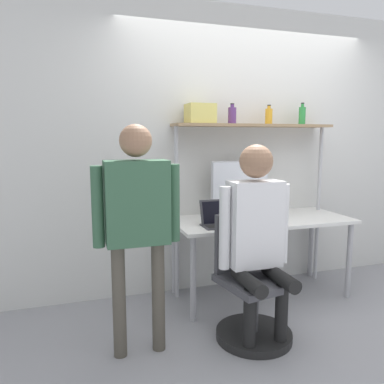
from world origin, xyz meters
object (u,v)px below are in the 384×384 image
at_px(person_seated, 257,227).
at_px(bottle_amber, 269,116).
at_px(monitor, 240,184).
at_px(cell_phone, 251,223).
at_px(office_chair, 251,300).
at_px(bottle_purple, 232,115).
at_px(bottle_green, 302,115).
at_px(laptop, 219,218).
at_px(person_standing, 137,212).
at_px(storage_box, 200,114).

distance_m(person_seated, bottle_amber, 1.34).
relative_size(monitor, bottle_amber, 3.23).
distance_m(monitor, bottle_amber, 0.70).
xyz_separation_m(monitor, cell_phone, (-0.06, -0.36, -0.29)).
bearing_deg(person_seated, office_chair, 99.86).
xyz_separation_m(monitor, bottle_purple, (-0.10, -0.00, 0.64)).
bearing_deg(bottle_green, laptop, -161.07).
relative_size(laptop, office_chair, 0.34).
bearing_deg(person_seated, bottle_purple, 78.19).
distance_m(person_standing, bottle_purple, 1.47).
xyz_separation_m(monitor, person_seated, (-0.28, -0.89, -0.19)).
bearing_deg(bottle_purple, laptop, -126.42).
distance_m(bottle_amber, bottle_purple, 0.38).
bearing_deg(person_standing, monitor, 35.94).
relative_size(bottle_purple, bottle_green, 0.88).
height_order(office_chair, storage_box, storage_box).
bearing_deg(person_seated, cell_phone, 67.05).
distance_m(cell_phone, bottle_green, 1.23).
relative_size(person_standing, bottle_amber, 8.62).
relative_size(office_chair, bottle_amber, 5.05).
bearing_deg(storage_box, bottle_purple, 0.00).
height_order(monitor, storage_box, storage_box).
bearing_deg(cell_phone, bottle_green, 27.25).
height_order(person_seated, storage_box, storage_box).
relative_size(person_standing, bottle_purple, 8.48).
xyz_separation_m(person_standing, bottle_amber, (1.40, 0.81, 0.68)).
relative_size(laptop, person_standing, 0.20).
xyz_separation_m(bottle_amber, bottle_purple, (-0.38, 0.00, 0.00)).
relative_size(office_chair, storage_box, 3.82).
height_order(bottle_amber, bottle_purple, bottle_purple).
bearing_deg(monitor, bottle_amber, -0.33).
distance_m(cell_phone, office_chair, 0.71).
xyz_separation_m(bottle_green, storage_box, (-1.05, 0.00, -0.00)).
relative_size(person_seated, person_standing, 0.92).
bearing_deg(cell_phone, office_chair, -115.57).
distance_m(person_seated, person_standing, 0.85).
bearing_deg(person_standing, bottle_amber, 30.02).
bearing_deg(person_standing, bottle_green, 24.62).
distance_m(monitor, office_chair, 1.17).
relative_size(laptop, bottle_amber, 1.72).
bearing_deg(laptop, person_seated, -83.25).
height_order(person_standing, bottle_amber, bottle_amber).
relative_size(cell_phone, bottle_amber, 0.83).
xyz_separation_m(bottle_amber, bottle_green, (0.36, -0.00, 0.01)).
height_order(person_standing, bottle_purple, bottle_purple).
bearing_deg(bottle_green, office_chair, -137.88).
relative_size(person_seated, bottle_purple, 7.76).
height_order(laptop, bottle_amber, bottle_amber).
bearing_deg(laptop, bottle_amber, 28.47).
bearing_deg(office_chair, bottle_amber, 55.99).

